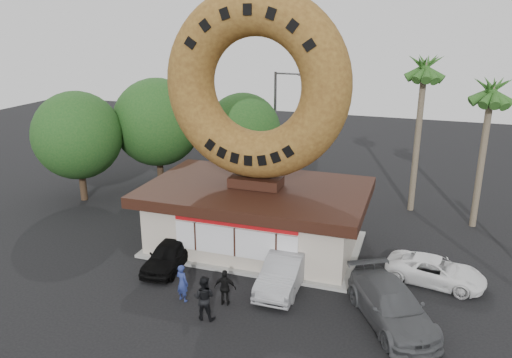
{
  "coord_description": "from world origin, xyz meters",
  "views": [
    {
      "loc": [
        7.68,
        -16.68,
        11.42
      ],
      "look_at": [
        0.68,
        4.0,
        4.37
      ],
      "focal_mm": 35.0,
      "sensor_mm": 36.0,
      "label": 1
    }
  ],
  "objects": [
    {
      "name": "ground",
      "position": [
        0.0,
        0.0,
        0.0
      ],
      "size": [
        90.0,
        90.0,
        0.0
      ],
      "primitive_type": "plane",
      "color": "black",
      "rests_on": "ground"
    },
    {
      "name": "donut_shop",
      "position": [
        0.0,
        5.98,
        1.77
      ],
      "size": [
        11.2,
        7.2,
        3.8
      ],
      "color": "beige",
      "rests_on": "ground"
    },
    {
      "name": "giant_donut",
      "position": [
        0.0,
        6.0,
        8.38
      ],
      "size": [
        9.16,
        2.33,
        9.16
      ],
      "primitive_type": "torus",
      "rotation": [
        1.57,
        0.0,
        0.0
      ],
      "color": "olive",
      "rests_on": "donut_shop"
    },
    {
      "name": "tree_west",
      "position": [
        -9.5,
        13.0,
        4.64
      ],
      "size": [
        6.0,
        6.0,
        7.65
      ],
      "color": "#473321",
      "rests_on": "ground"
    },
    {
      "name": "tree_mid",
      "position": [
        -4.0,
        15.0,
        4.02
      ],
      "size": [
        5.2,
        5.2,
        6.63
      ],
      "color": "#473321",
      "rests_on": "ground"
    },
    {
      "name": "tree_far",
      "position": [
        -13.0,
        9.0,
        4.33
      ],
      "size": [
        5.6,
        5.6,
        7.14
      ],
      "color": "#473321",
      "rests_on": "ground"
    },
    {
      "name": "palm_near",
      "position": [
        7.5,
        14.0,
        8.41
      ],
      "size": [
        2.6,
        2.6,
        9.75
      ],
      "color": "#726651",
      "rests_on": "ground"
    },
    {
      "name": "palm_far",
      "position": [
        11.0,
        12.5,
        7.48
      ],
      "size": [
        2.6,
        2.6,
        8.75
      ],
      "color": "#726651",
      "rests_on": "ground"
    },
    {
      "name": "street_lamp",
      "position": [
        -1.86,
        16.0,
        4.48
      ],
      "size": [
        2.11,
        0.2,
        8.0
      ],
      "color": "#59595E",
      "rests_on": "ground"
    },
    {
      "name": "person_left",
      "position": [
        -1.22,
        -0.08,
        0.83
      ],
      "size": [
        0.7,
        0.58,
        1.66
      ],
      "primitive_type": "imported",
      "rotation": [
        0.0,
        0.0,
        2.8
      ],
      "color": "navy",
      "rests_on": "ground"
    },
    {
      "name": "person_center",
      "position": [
        0.2,
        -1.0,
        0.92
      ],
      "size": [
        0.95,
        0.76,
        1.85
      ],
      "primitive_type": "imported",
      "rotation": [
        0.0,
        0.0,
        3.22
      ],
      "color": "black",
      "rests_on": "ground"
    },
    {
      "name": "person_right",
      "position": [
        0.61,
        0.21,
        0.79
      ],
      "size": [
        0.96,
        0.5,
        1.58
      ],
      "primitive_type": "imported",
      "rotation": [
        0.0,
        0.0,
        3.27
      ],
      "color": "black",
      "rests_on": "ground"
    },
    {
      "name": "car_black",
      "position": [
        -3.17,
        2.39,
        0.66
      ],
      "size": [
        1.75,
        3.94,
        1.32
      ],
      "primitive_type": "imported",
      "rotation": [
        0.0,
        0.0,
        0.05
      ],
      "color": "black",
      "rests_on": "ground"
    },
    {
      "name": "car_silver",
      "position": [
        2.53,
        2.46,
        0.75
      ],
      "size": [
        1.6,
        4.56,
        1.5
      ],
      "primitive_type": "imported",
      "rotation": [
        0.0,
        0.0,
        -0.0
      ],
      "color": "#97989B",
      "rests_on": "ground"
    },
    {
      "name": "car_grey",
      "position": [
        7.25,
        1.09,
        0.76
      ],
      "size": [
        4.42,
        5.6,
        1.52
      ],
      "primitive_type": "imported",
      "rotation": [
        0.0,
        0.0,
        0.51
      ],
      "color": "#525457",
      "rests_on": "ground"
    },
    {
      "name": "car_white",
      "position": [
        8.9,
        4.9,
        0.6
      ],
      "size": [
        4.59,
        2.71,
        1.2
      ],
      "primitive_type": "imported",
      "rotation": [
        0.0,
        0.0,
        1.39
      ],
      "color": "white",
      "rests_on": "ground"
    }
  ]
}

